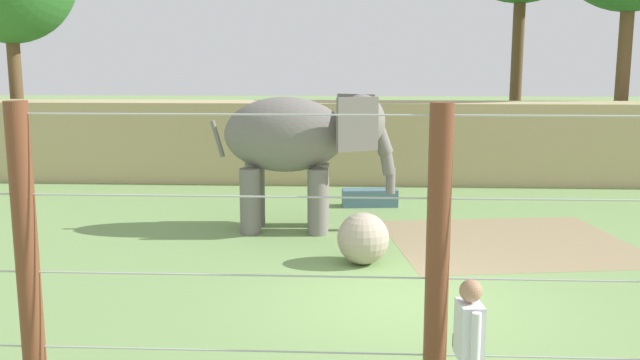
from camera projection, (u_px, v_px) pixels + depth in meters
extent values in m
plane|color=#759956|center=(408.00, 301.00, 10.87)|extent=(120.00, 120.00, 0.00)
cube|color=#937F5B|center=(509.00, 242.00, 14.34)|extent=(5.31, 4.82, 0.01)
cube|color=tan|center=(383.00, 142.00, 21.30)|extent=(36.00, 1.80, 2.44)
cylinder|color=slate|center=(319.00, 195.00, 15.64)|extent=(0.45, 0.45, 1.43)
cylinder|color=slate|center=(318.00, 202.00, 14.87)|extent=(0.45, 0.45, 1.43)
cylinder|color=slate|center=(255.00, 194.00, 15.70)|extent=(0.45, 0.45, 1.43)
cylinder|color=slate|center=(250.00, 201.00, 14.93)|extent=(0.45, 0.45, 1.43)
ellipsoid|color=slate|center=(285.00, 134.00, 15.04)|extent=(2.67, 1.46, 1.63)
ellipsoid|color=slate|center=(362.00, 122.00, 14.93)|extent=(1.02, 1.13, 1.18)
cube|color=slate|center=(357.00, 119.00, 15.54)|extent=(0.88, 0.47, 1.12)
cube|color=slate|center=(357.00, 124.00, 14.33)|extent=(0.87, 0.49, 1.12)
cylinder|color=slate|center=(382.00, 141.00, 14.99)|extent=(0.50, 0.33, 0.64)
cylinder|color=slate|center=(387.00, 162.00, 15.06)|extent=(0.36, 0.27, 0.60)
cylinder|color=slate|center=(391.00, 181.00, 15.13)|extent=(0.21, 0.21, 0.56)
cylinder|color=slate|center=(218.00, 139.00, 15.11)|extent=(0.31, 0.11, 0.81)
sphere|color=tan|center=(363.00, 238.00, 12.76)|extent=(0.96, 0.96, 0.96)
cylinder|color=brown|center=(27.00, 254.00, 7.52)|extent=(0.25, 0.25, 3.31)
cylinder|color=brown|center=(437.00, 260.00, 7.29)|extent=(0.25, 0.25, 3.31)
cylinder|color=#B7B7BC|center=(431.00, 355.00, 7.48)|extent=(9.77, 0.02, 0.02)
cylinder|color=#B7B7BC|center=(434.00, 278.00, 7.33)|extent=(9.77, 0.02, 0.02)
cylinder|color=#B7B7BC|center=(436.00, 198.00, 7.18)|extent=(9.77, 0.02, 0.02)
cylinder|color=#B7B7BC|center=(438.00, 115.00, 7.03)|extent=(9.77, 0.02, 0.02)
cube|color=silver|center=(469.00, 331.00, 6.69)|extent=(0.25, 0.38, 0.56)
sphere|color=#A87A5B|center=(471.00, 291.00, 6.62)|extent=(0.22, 0.22, 0.22)
cylinder|color=silver|center=(476.00, 340.00, 6.45)|extent=(0.10, 0.10, 0.54)
cylinder|color=silver|center=(463.00, 321.00, 6.92)|extent=(0.10, 0.10, 0.54)
cube|color=black|center=(454.00, 341.00, 6.98)|extent=(0.02, 0.07, 0.14)
cube|color=slate|center=(370.00, 198.00, 17.80)|extent=(1.45, 0.65, 0.44)
cylinder|color=brown|center=(17.00, 100.00, 23.89)|extent=(0.44, 0.44, 4.68)
cylinder|color=brown|center=(622.00, 86.00, 22.72)|extent=(0.44, 0.44, 5.73)
cylinder|color=brown|center=(516.00, 73.00, 26.29)|extent=(0.44, 0.44, 6.38)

